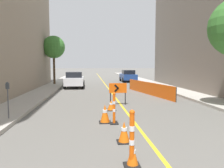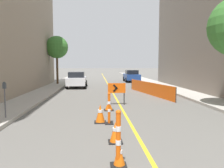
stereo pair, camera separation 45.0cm
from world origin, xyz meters
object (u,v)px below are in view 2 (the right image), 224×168
at_px(parked_car_curb_mid, 131,76).
at_px(parking_meter_near_curb, 5,93).
at_px(parked_car_curb_near, 77,80).
at_px(traffic_cone_third, 115,132).
at_px(arrow_barricade_primary, 117,89).
at_px(delineator_post_front, 118,142).
at_px(traffic_cone_second, 119,155).
at_px(street_tree_left_near, 57,47).
at_px(traffic_cone_fourth, 100,114).
at_px(traffic_cone_fifth, 109,105).
at_px(delineator_post_rear, 109,110).

xyz_separation_m(parked_car_curb_mid, parking_meter_near_curb, (-8.39, -20.29, 0.38)).
bearing_deg(parked_car_curb_near, traffic_cone_third, -81.94).
bearing_deg(arrow_barricade_primary, parked_car_curb_mid, 78.97).
bearing_deg(delineator_post_front, traffic_cone_second, 52.24).
distance_m(parking_meter_near_curb, street_tree_left_near, 16.32).
relative_size(traffic_cone_third, parked_car_curb_mid, 0.15).
bearing_deg(delineator_post_front, street_tree_left_near, 103.67).
xyz_separation_m(traffic_cone_third, traffic_cone_fourth, (-0.41, 2.27, 0.05)).
distance_m(traffic_cone_third, arrow_barricade_primary, 6.13).
bearing_deg(traffic_cone_fifth, traffic_cone_fourth, -101.36).
bearing_deg(parking_meter_near_curb, arrow_barricade_primary, 34.73).
height_order(traffic_cone_second, traffic_cone_fourth, traffic_cone_fourth).
xyz_separation_m(traffic_cone_third, street_tree_left_near, (-5.00, 18.73, 3.92)).
relative_size(traffic_cone_second, parked_car_curb_near, 0.12).
bearing_deg(traffic_cone_fourth, parking_meter_near_curb, 173.34).
distance_m(traffic_cone_fourth, parked_car_curb_mid, 21.23).
xyz_separation_m(traffic_cone_fifth, parked_car_curb_mid, (4.08, 18.41, 0.54)).
relative_size(traffic_cone_fifth, delineator_post_rear, 0.42).
height_order(parked_car_curb_near, parking_meter_near_curb, parking_meter_near_curb).
distance_m(delineator_post_front, parked_car_curb_near, 17.75).
relative_size(traffic_cone_fifth, parking_meter_near_curb, 0.36).
bearing_deg(parked_car_curb_mid, arrow_barricade_primary, -101.99).
bearing_deg(parked_car_curb_mid, traffic_cone_fifth, -102.66).
distance_m(traffic_cone_fourth, delineator_post_rear, 0.44).
relative_size(traffic_cone_fourth, delineator_post_rear, 0.59).
xyz_separation_m(arrow_barricade_primary, street_tree_left_near, (-5.59, 12.66, 3.33)).
height_order(traffic_cone_third, delineator_post_front, delineator_post_front).
bearing_deg(delineator_post_front, parking_meter_near_curb, 134.48).
height_order(traffic_cone_third, parking_meter_near_curb, parking_meter_near_curb).
xyz_separation_m(parked_car_curb_near, parked_car_curb_mid, (6.71, 6.98, 0.00)).
relative_size(arrow_barricade_primary, parked_car_curb_near, 0.29).
xyz_separation_m(traffic_cone_fourth, parked_car_curb_mid, (4.55, 20.73, 0.44)).
height_order(traffic_cone_fourth, parking_meter_near_curb, parking_meter_near_curb).
bearing_deg(street_tree_left_near, parked_car_curb_mid, 25.06).
xyz_separation_m(delineator_post_rear, parked_car_curb_mid, (4.21, 20.96, 0.26)).
bearing_deg(traffic_cone_fifth, arrow_barricade_primary, 70.19).
bearing_deg(arrow_barricade_primary, parked_car_curb_near, 108.44).
bearing_deg(street_tree_left_near, traffic_cone_fifth, -70.34).
bearing_deg(delineator_post_rear, traffic_cone_third, -87.93).
bearing_deg(parked_car_curb_near, delineator_post_rear, -80.92).
bearing_deg(arrow_barricade_primary, delineator_post_front, -94.08).
distance_m(traffic_cone_second, traffic_cone_fourth, 3.80).
xyz_separation_m(traffic_cone_second, delineator_post_rear, (-0.03, 3.56, 0.28)).
relative_size(delineator_post_front, parking_meter_near_curb, 0.89).
distance_m(traffic_cone_second, delineator_post_rear, 3.57).
bearing_deg(parked_car_curb_mid, traffic_cone_third, -100.35).
distance_m(parked_car_curb_mid, street_tree_left_near, 10.65).
distance_m(delineator_post_front, arrow_barricade_primary, 7.66).
distance_m(delineator_post_rear, parked_car_curb_near, 14.20).
bearing_deg(traffic_cone_second, parking_meter_near_curb, 134.88).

